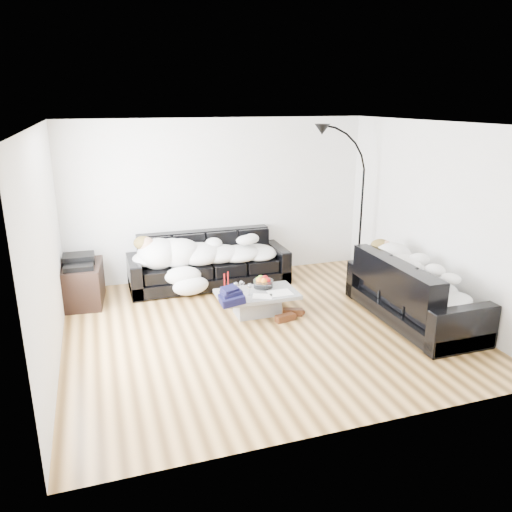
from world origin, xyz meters
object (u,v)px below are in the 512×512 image
object	(u,v)px
candle_left	(225,283)
shoes	(289,315)
candle_right	(228,280)
av_cabinet	(81,284)
sofa_back	(209,260)
sleeper_right	(416,275)
sleeper_back	(209,248)
coffee_table	(257,303)
wine_glass_a	(241,286)
sofa_right	(414,290)
wine_glass_b	(236,288)
fruit_bowl	(263,281)
stereo	(79,261)
floor_lamp	(361,212)
wine_glass_c	(250,289)

from	to	relation	value
candle_left	shoes	bearing A→B (deg)	-30.55
candle_left	candle_right	size ratio (longest dim) A/B	1.01
candle_left	av_cabinet	size ratio (longest dim) A/B	0.30
sofa_back	sleeper_right	size ratio (longest dim) A/B	1.39
sleeper_back	coffee_table	bearing A→B (deg)	-74.13
sofa_back	shoes	xyz separation A→B (m)	(0.73, -1.62, -0.36)
coffee_table	wine_glass_a	world-z (taller)	wine_glass_a
sleeper_back	shoes	world-z (taller)	sleeper_back
sofa_right	shoes	world-z (taller)	sofa_right
sofa_back	sleeper_back	distance (m)	0.23
wine_glass_b	candle_right	bearing A→B (deg)	103.78
fruit_bowl	sofa_back	bearing A→B (deg)	113.66
stereo	floor_lamp	xyz separation A→B (m)	(4.43, -0.21, 0.45)
coffee_table	sofa_back	bearing A→B (deg)	105.31
wine_glass_a	candle_right	world-z (taller)	candle_right
sleeper_back	floor_lamp	bearing A→B (deg)	-7.67
sofa_back	candle_right	bearing A→B (deg)	-88.65
sofa_right	coffee_table	world-z (taller)	sofa_right
candle_left	wine_glass_c	bearing A→B (deg)	-39.69
wine_glass_c	av_cabinet	xyz separation A→B (m)	(-2.19, 1.23, -0.11)
coffee_table	shoes	bearing A→B (deg)	-36.92
sleeper_back	sofa_back	bearing A→B (deg)	90.00
sleeper_right	shoes	size ratio (longest dim) A/B	3.89
sofa_right	coffee_table	xyz separation A→B (m)	(-1.95, 0.82, -0.27)
sofa_back	sofa_right	bearing A→B (deg)	-43.02
av_cabinet	stereo	size ratio (longest dim) A/B	1.95
wine_glass_c	candle_right	world-z (taller)	candle_right
fruit_bowl	floor_lamp	size ratio (longest dim) A/B	0.13
wine_glass_b	shoes	size ratio (longest dim) A/B	0.36
fruit_bowl	stereo	bearing A→B (deg)	157.77
wine_glass_c	floor_lamp	size ratio (longest dim) A/B	0.07
candle_right	stereo	bearing A→B (deg)	155.08
floor_lamp	wine_glass_a	bearing A→B (deg)	-139.04
sleeper_back	shoes	xyz separation A→B (m)	(0.73, -1.57, -0.58)
candle_right	wine_glass_c	bearing A→B (deg)	-55.13
stereo	coffee_table	bearing A→B (deg)	-25.82
wine_glass_a	floor_lamp	xyz separation A→B (m)	(2.31, 0.87, 0.71)
sleeper_back	wine_glass_c	size ratio (longest dim) A/B	12.98
sleeper_right	wine_glass_b	distance (m)	2.42
sleeper_back	candle_right	bearing A→B (deg)	-88.59
coffee_table	wine_glass_a	bearing A→B (deg)	155.82
av_cabinet	floor_lamp	size ratio (longest dim) A/B	0.39
sofa_right	wine_glass_c	bearing A→B (deg)	69.77
candle_left	sleeper_back	bearing A→B (deg)	87.67
sleeper_back	sleeper_right	distance (m)	3.14
fruit_bowl	wine_glass_c	world-z (taller)	fruit_bowl
wine_glass_c	av_cabinet	distance (m)	2.52
av_cabinet	sleeper_back	bearing A→B (deg)	9.22
candle_right	wine_glass_b	bearing A→B (deg)	-76.22
sleeper_back	wine_glass_b	world-z (taller)	sleeper_back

